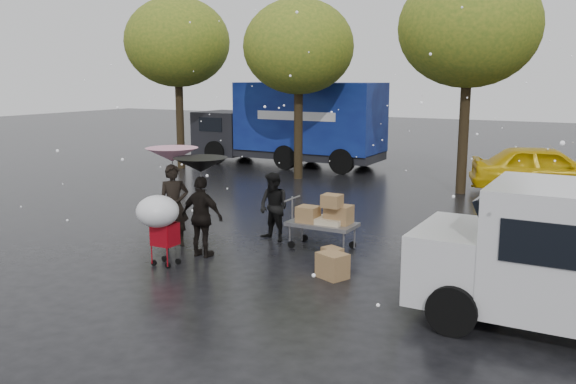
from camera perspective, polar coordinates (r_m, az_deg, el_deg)
The scene contains 13 objects.
ground at distance 12.63m, azimuth -6.36°, elevation -6.59°, with size 90.00×90.00×0.00m, color black.
person_pink at distance 13.83m, azimuth -10.63°, elevation -1.24°, with size 0.67×0.44×1.84m, color black.
person_middle at distance 14.02m, azimuth -1.34°, elevation -1.41°, with size 0.77×0.60×1.59m, color black.
person_black at distance 12.88m, azimuth -8.04°, elevation -2.32°, with size 1.01×0.42×1.72m, color black.
umbrella_pink at distance 13.64m, azimuth -10.79°, elevation 3.45°, with size 1.15×1.15×2.21m.
umbrella_black at distance 12.68m, azimuth -8.17°, elevation 2.52°, with size 1.13×1.13×2.11m.
vendor_cart at distance 13.36m, azimuth 3.53°, elevation -2.34°, with size 1.52×0.80×1.27m.
shopping_cart at distance 12.26m, azimuth -11.99°, elevation -2.14°, with size 0.84×0.84×1.46m.
blue_truck at distance 25.92m, azimuth 0.38°, elevation 6.37°, with size 8.30×2.60×3.50m.
box_ground_near at distance 11.61m, azimuth 4.19°, elevation -6.87°, with size 0.53×0.43×0.48m, color olive.
box_ground_far at distance 12.58m, azimuth 4.17°, elevation -5.89°, with size 0.39×0.30×0.30m, color olive.
yellow_taxi at distance 21.40m, azimuth 22.92°, elevation 1.97°, with size 1.87×4.64×1.58m, color yellow.
tree_row at distance 21.21m, azimuth 8.49°, elevation 14.10°, with size 21.60×4.40×7.12m.
Camera 1 is at (7.00, -9.81, 3.76)m, focal length 38.00 mm.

